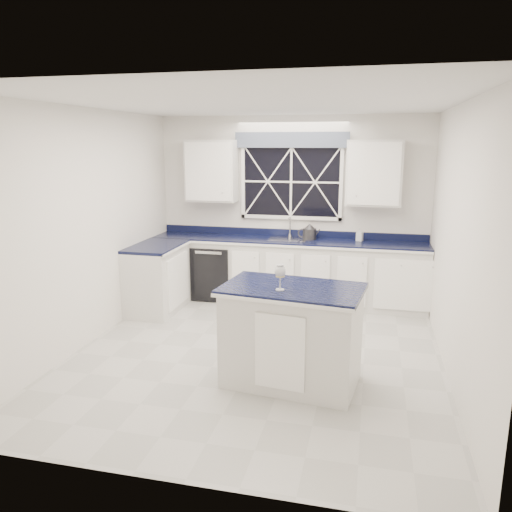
% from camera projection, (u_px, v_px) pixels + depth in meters
% --- Properties ---
extents(ground, '(4.50, 4.50, 0.00)m').
position_uv_depth(ground, '(257.00, 354.00, 5.58)').
color(ground, '#B3B3AE').
rests_on(ground, ground).
extents(back_wall, '(4.00, 0.10, 2.70)m').
position_uv_depth(back_wall, '(291.00, 209.00, 7.42)').
color(back_wall, silver).
rests_on(back_wall, ground).
extents(base_cabinets, '(3.99, 1.60, 0.90)m').
position_uv_depth(base_cabinets, '(263.00, 274.00, 7.25)').
color(base_cabinets, silver).
rests_on(base_cabinets, ground).
extents(countertop, '(3.98, 0.64, 0.04)m').
position_uv_depth(countertop, '(287.00, 241.00, 7.23)').
color(countertop, black).
rests_on(countertop, base_cabinets).
extents(dishwasher, '(0.60, 0.58, 0.82)m').
position_uv_depth(dishwasher, '(216.00, 271.00, 7.59)').
color(dishwasher, black).
rests_on(dishwasher, ground).
extents(window, '(1.65, 0.09, 1.26)m').
position_uv_depth(window, '(291.00, 176.00, 7.27)').
color(window, black).
rests_on(window, ground).
extents(upper_cabinets, '(3.10, 0.34, 0.90)m').
position_uv_depth(upper_cabinets, '(290.00, 172.00, 7.14)').
color(upper_cabinets, silver).
rests_on(upper_cabinets, ground).
extents(faucet, '(0.05, 0.20, 0.30)m').
position_uv_depth(faucet, '(290.00, 227.00, 7.38)').
color(faucet, '#B2B2B5').
rests_on(faucet, countertop).
extents(island, '(1.40, 0.95, 0.98)m').
position_uv_depth(island, '(292.00, 335.00, 4.82)').
color(island, silver).
rests_on(island, ground).
extents(rug, '(1.26, 0.82, 0.02)m').
position_uv_depth(rug, '(304.00, 324.00, 6.47)').
color(rug, '#B1B0AC').
rests_on(rug, ground).
extents(kettle, '(0.32, 0.22, 0.23)m').
position_uv_depth(kettle, '(309.00, 232.00, 7.21)').
color(kettle, '#2D2D2F').
rests_on(kettle, countertop).
extents(wine_glass, '(0.10, 0.10, 0.24)m').
position_uv_depth(wine_glass, '(280.00, 272.00, 4.57)').
color(wine_glass, silver).
rests_on(wine_glass, island).
extents(soap_bottle, '(0.11, 0.11, 0.19)m').
position_uv_depth(soap_bottle, '(360.00, 234.00, 7.10)').
color(soap_bottle, silver).
rests_on(soap_bottle, countertop).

